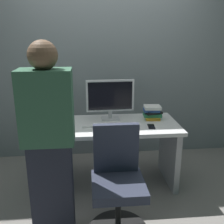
% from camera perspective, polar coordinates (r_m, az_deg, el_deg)
% --- Properties ---
extents(ground_plane, '(9.00, 9.00, 0.00)m').
position_cam_1_polar(ground_plane, '(3.19, -0.09, -15.02)').
color(ground_plane, gray).
extents(wall_back, '(6.40, 0.10, 3.00)m').
position_cam_1_polar(wall_back, '(3.56, -1.40, 13.89)').
color(wall_back, gray).
rests_on(wall_back, ground).
extents(desk, '(1.46, 0.70, 0.73)m').
position_cam_1_polar(desk, '(2.95, -0.09, -6.65)').
color(desk, white).
rests_on(desk, ground).
extents(office_chair, '(0.52, 0.52, 0.94)m').
position_cam_1_polar(office_chair, '(2.34, 1.20, -15.68)').
color(office_chair, black).
rests_on(office_chair, ground).
extents(person_at_desk, '(0.40, 0.24, 1.64)m').
position_cam_1_polar(person_at_desk, '(2.15, -13.46, -6.71)').
color(person_at_desk, '#262838').
rests_on(person_at_desk, ground).
extents(monitor, '(0.54, 0.15, 0.46)m').
position_cam_1_polar(monitor, '(2.96, -0.42, 3.19)').
color(monitor, silver).
rests_on(monitor, desk).
extents(keyboard, '(0.44, 0.15, 0.02)m').
position_cam_1_polar(keyboard, '(2.81, -1.97, -2.84)').
color(keyboard, white).
rests_on(keyboard, desk).
extents(mouse, '(0.06, 0.10, 0.03)m').
position_cam_1_polar(mouse, '(2.86, 4.62, -2.39)').
color(mouse, white).
rests_on(mouse, desk).
extents(cup_near_keyboard, '(0.07, 0.07, 0.09)m').
position_cam_1_polar(cup_near_keyboard, '(2.72, -9.46, -2.97)').
color(cup_near_keyboard, silver).
rests_on(cup_near_keyboard, desk).
extents(book_stack, '(0.22, 0.17, 0.16)m').
position_cam_1_polar(book_stack, '(3.05, 8.74, -0.06)').
color(book_stack, gold).
rests_on(book_stack, desk).
extents(cell_phone, '(0.09, 0.15, 0.01)m').
position_cam_1_polar(cell_phone, '(2.81, 8.52, -3.12)').
color(cell_phone, black).
rests_on(cell_phone, desk).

